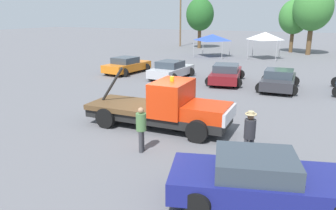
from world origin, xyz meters
TOP-DOWN VIEW (x-y plane):
  - ground_plane at (0.00, 0.00)m, footprint 160.00×160.00m
  - tow_truck at (0.38, 0.01)m, footprint 6.33×2.34m
  - foreground_car at (5.09, -4.19)m, footprint 5.19×3.14m
  - person_near_truck at (4.28, -1.79)m, footprint 0.39×0.39m
  - person_at_hood at (0.64, -2.59)m, footprint 0.37×0.37m
  - parked_car_orange at (-8.18, 10.80)m, footprint 2.82×4.46m
  - parked_car_silver at (-3.95, 10.31)m, footprint 2.69×4.36m
  - parked_car_maroon at (0.24, 10.49)m, footprint 2.95×4.99m
  - parked_car_charcoal at (3.91, 9.70)m, footprint 2.59×4.31m
  - canopy_tent_blue at (-4.99, 24.03)m, footprint 3.32×3.32m
  - canopy_tent_white at (0.69, 24.35)m, footprint 2.96×2.96m
  - tree_left at (4.91, 30.33)m, footprint 4.43×4.43m
  - tree_center at (-9.38, 32.18)m, footprint 3.81×3.81m
  - tree_right at (2.82, 32.07)m, footprint 3.58×3.58m
  - traffic_cone at (1.96, 3.66)m, footprint 0.40×0.40m
  - utility_pole at (-12.80, 33.45)m, footprint 2.20×0.24m

SIDE VIEW (x-z plane):
  - ground_plane at x=0.00m, z-range 0.00..0.00m
  - traffic_cone at x=1.96m, z-range -0.02..0.53m
  - parked_car_orange at x=-8.18m, z-range -0.02..1.32m
  - parked_car_silver at x=-3.95m, z-range -0.02..1.32m
  - parked_car_charcoal at x=3.91m, z-range -0.02..1.32m
  - parked_car_maroon at x=0.24m, z-range -0.02..1.32m
  - foreground_car at x=5.09m, z-range -0.02..1.32m
  - tow_truck at x=0.38m, z-range -0.35..2.17m
  - person_at_hood at x=0.64m, z-range 0.13..1.77m
  - person_near_truck at x=4.28m, z-range 0.16..1.90m
  - canopy_tent_blue at x=-4.99m, z-range 0.89..3.39m
  - canopy_tent_white at x=0.69m, z-range 1.02..3.88m
  - tree_right at x=2.82m, z-range 1.09..7.49m
  - tree_center at x=-9.38m, z-range 1.16..7.97m
  - utility_pole at x=-12.80m, z-range 0.26..9.29m
  - tree_left at x=4.91m, z-range 1.35..9.26m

